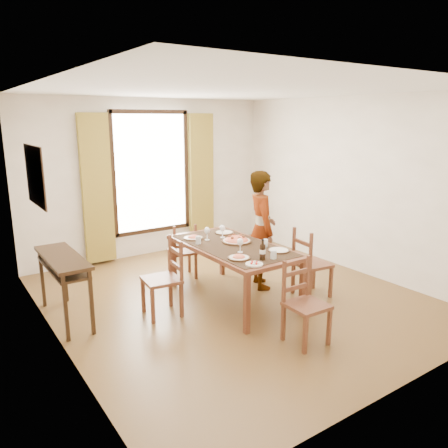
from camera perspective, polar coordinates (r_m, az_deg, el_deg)
ground at (r=5.98m, az=1.21°, el=-9.59°), size 5.00×5.00×0.00m
room_shell at (r=5.66m, az=0.49°, el=5.34°), size 4.60×5.10×2.74m
console_table at (r=5.47m, az=-20.31°, el=-5.08°), size 0.38×1.20×0.80m
dining_table at (r=5.70m, az=1.14°, el=-3.35°), size 0.97×1.86×0.76m
chair_west at (r=5.40m, az=-7.82°, el=-7.26°), size 0.47×0.47×0.96m
chair_north at (r=6.60m, az=-5.40°, el=-3.75°), size 0.45×0.45×0.85m
chair_south at (r=4.81m, az=10.49°, el=-10.37°), size 0.41×0.41×0.90m
chair_east at (r=6.01m, az=11.22°, el=-5.28°), size 0.46×0.46×0.94m
man at (r=6.16m, az=4.93°, el=-0.76°), size 0.90×0.84×1.67m
plate_sw at (r=5.13m, az=1.96°, el=-4.26°), size 0.27×0.27×0.05m
plate_se at (r=5.45m, az=7.15°, el=-3.28°), size 0.27×0.27×0.05m
plate_nw at (r=5.98m, az=-4.01°, el=-1.68°), size 0.27×0.27×0.05m
plate_ne at (r=6.25m, az=0.05°, el=-0.98°), size 0.27×0.27×0.05m
pasta_platter at (r=5.80m, az=1.64°, el=-1.90°), size 0.40×0.40×0.10m
caprese_plate at (r=4.93m, az=3.97°, el=-5.12°), size 0.20×0.20×0.04m
wine_glass_a at (r=5.35m, az=2.13°, el=-2.79°), size 0.08×0.08×0.18m
wine_glass_b at (r=6.00m, az=-0.20°, el=-0.96°), size 0.08×0.08×0.18m
wine_glass_c at (r=5.88m, az=-2.22°, el=-1.26°), size 0.08×0.08×0.18m
tumbler_a at (r=5.61m, az=5.39°, el=-2.51°), size 0.07×0.07×0.10m
tumbler_b at (r=5.74m, az=-3.37°, el=-2.10°), size 0.07×0.07×0.10m
tumbler_c at (r=5.16m, az=6.50°, el=-3.98°), size 0.07×0.07×0.10m
wine_bottle at (r=5.08m, az=5.06°, el=-3.33°), size 0.07×0.07×0.25m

